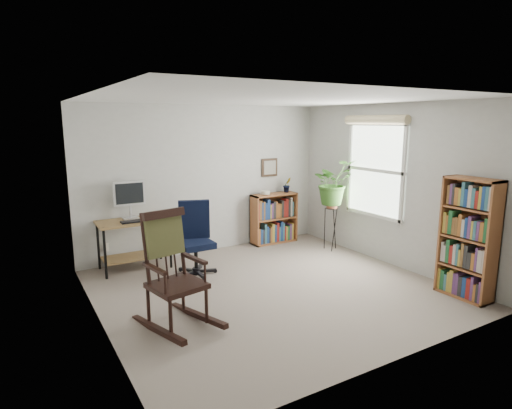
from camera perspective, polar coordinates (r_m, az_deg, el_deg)
floor at (r=5.66m, az=2.10°, el=-11.18°), size 4.20×4.00×0.00m
ceiling at (r=5.25m, az=2.29°, el=13.89°), size 4.20×4.00×0.00m
wall_back at (r=7.07m, az=-6.62°, el=3.33°), size 4.20×0.00×2.40m
wall_front at (r=3.83m, az=18.59°, el=-3.70°), size 4.20×0.00×2.40m
wall_left at (r=4.56m, az=-20.60°, el=-1.54°), size 0.00×4.00×2.40m
wall_right at (r=6.68m, az=17.54°, el=2.45°), size 0.00×4.00×2.40m
window at (r=6.83m, az=15.54°, el=4.43°), size 0.12×1.20×1.50m
desk at (r=6.54m, az=-15.90°, el=-5.15°), size 1.01×0.55×0.73m
monitor at (r=6.53m, az=-16.51°, el=0.59°), size 0.46×0.16×0.56m
keyboard at (r=6.33m, az=-15.80°, el=-2.15°), size 0.40×0.15×0.02m
office_chair at (r=6.06m, az=-8.07°, el=-4.52°), size 0.73×0.73×1.05m
rocking_chair at (r=4.55m, az=-10.56°, el=-8.57°), size 0.85×1.18×1.25m
low_bookshelf at (r=7.62m, az=2.42°, el=-1.84°), size 0.84×0.28×0.89m
tall_bookshelf at (r=5.79m, az=26.45°, el=-4.10°), size 0.28×0.65×1.48m
plant_stand at (r=7.30m, az=10.00°, el=-2.76°), size 0.27×0.27×0.84m
spider_plant at (r=7.12m, az=10.29°, el=5.79°), size 1.69×1.88×1.46m
potted_plant_small at (r=7.68m, az=4.16°, el=2.04°), size 0.13×0.24×0.11m
framed_picture at (r=7.59m, az=1.86°, el=4.95°), size 0.32×0.04×0.32m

